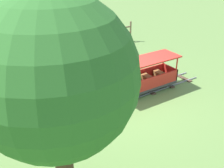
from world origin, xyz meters
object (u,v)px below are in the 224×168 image
at_px(passenger_car, 141,79).
at_px(conductor_person, 84,61).
at_px(locomotive, 81,95).
at_px(oak_tree_near, 55,78).

relative_size(passenger_car, conductor_person, 1.45).
bearing_deg(conductor_person, passenger_car, -124.89).
distance_m(locomotive, passenger_car, 1.95).
bearing_deg(oak_tree_near, locomotive, -31.34).
bearing_deg(locomotive, passenger_car, -90.00).
distance_m(locomotive, oak_tree_near, 3.50).
bearing_deg(locomotive, conductor_person, -33.00).
bearing_deg(oak_tree_near, passenger_car, -54.12).
bearing_deg(conductor_person, locomotive, 147.00).
xyz_separation_m(locomotive, passenger_car, (0.00, -1.95, -0.06)).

